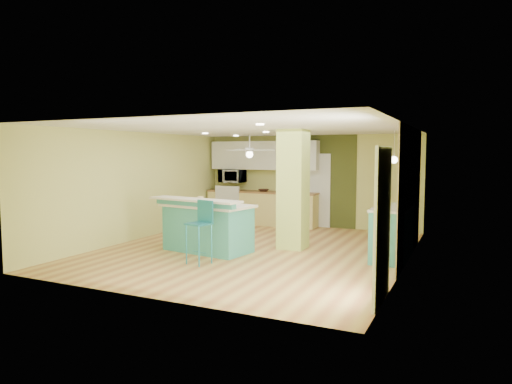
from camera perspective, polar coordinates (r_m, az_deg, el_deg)
floor at (r=9.57m, az=-0.12°, el=-7.27°), size 6.00×7.00×0.01m
ceiling at (r=9.37m, az=-0.12°, el=7.90°), size 6.00×7.00×0.01m
wall_back at (r=12.64m, az=6.68°, el=1.39°), size 6.00×0.01×2.50m
wall_front at (r=6.42m, az=-13.63°, el=-2.04°), size 6.00×0.01×2.50m
wall_left at (r=11.01m, az=-14.41°, el=0.76°), size 0.01×7.00×2.50m
wall_right at (r=8.55m, az=18.39°, el=-0.46°), size 0.01×7.00×2.50m
wood_panel at (r=9.15m, az=18.74°, el=-0.14°), size 0.02×3.40×2.50m
olive_accent at (r=12.56m, az=7.52°, el=1.36°), size 2.20×0.02×2.50m
interior_door at (r=12.55m, az=7.47°, el=0.21°), size 0.82×0.05×2.00m
french_door at (r=6.32m, az=15.54°, el=-4.01°), size 0.04×1.08×2.10m
column at (r=9.60m, az=4.67°, el=0.32°), size 0.55×0.55×2.50m
kitchen_run at (r=12.90m, az=0.73°, el=-1.98°), size 3.25×0.63×0.94m
stove at (r=13.31m, az=-3.01°, el=-1.83°), size 0.76×0.66×1.08m
upper_cabinets at (r=12.92m, az=0.96°, el=4.60°), size 3.20×0.34×0.80m
microwave at (r=13.25m, az=-3.01°, el=2.00°), size 0.70×0.48×0.39m
ceiling_fan at (r=11.64m, az=-0.81°, el=5.20°), size 1.41×1.41×0.61m
pendant_lamp at (r=9.31m, az=16.88°, el=3.90°), size 0.14×0.14×0.69m
wall_decor at (r=9.33m, az=18.78°, el=1.79°), size 0.03×0.90×0.70m
peninsula at (r=9.42m, az=-6.11°, el=-4.28°), size 2.13×1.39×1.12m
bar_stool at (r=8.36m, az=-6.81°, el=-3.68°), size 0.46×0.46×1.15m
side_counter at (r=9.10m, az=16.67°, el=-4.86°), size 0.66×1.55×1.00m
fruit_bowl at (r=12.76m, az=0.97°, el=0.21°), size 0.31×0.31×0.07m
canister at (r=9.45m, az=-6.97°, el=-1.03°), size 0.13×0.13×0.15m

